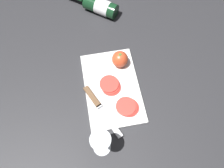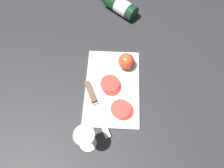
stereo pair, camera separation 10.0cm
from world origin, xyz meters
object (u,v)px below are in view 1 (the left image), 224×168
wine_glass (101,142)px  wine_bottle (99,6)px  knife (95,101)px  tomato_slice_stack_near (110,85)px  whole_tomato (120,59)px  tomato_slice_stack_far (127,107)px

wine_glass → wine_bottle: bearing=-8.2°
wine_bottle → knife: (-0.55, 0.10, -0.02)m
wine_bottle → tomato_slice_stack_near: size_ratio=2.78×
tomato_slice_stack_near → knife: bearing=128.9°
knife → tomato_slice_stack_near: bearing=104.0°
whole_tomato → knife: whole_tomato is taller
wine_glass → knife: 0.22m
wine_bottle → tomato_slice_stack_near: (-0.49, 0.02, -0.02)m
wine_glass → knife: wine_glass is taller
wine_glass → tomato_slice_stack_far: wine_glass is taller
wine_glass → whole_tomato: (0.38, -0.15, -0.05)m
tomato_slice_stack_near → tomato_slice_stack_far: 0.13m
tomato_slice_stack_far → tomato_slice_stack_near: bearing=25.6°
wine_bottle → tomato_slice_stack_far: (-0.60, -0.03, -0.02)m
whole_tomato → tomato_slice_stack_near: (-0.12, 0.07, -0.03)m
tomato_slice_stack_far → wine_bottle: bearing=3.0°
tomato_slice_stack_near → tomato_slice_stack_far: (-0.12, -0.06, 0.00)m
knife → tomato_slice_stack_near: (0.06, -0.08, 0.00)m
wine_bottle → whole_tomato: (-0.37, -0.04, 0.01)m
knife → tomato_slice_stack_far: tomato_slice_stack_far is taller
tomato_slice_stack_near → tomato_slice_stack_far: size_ratio=0.99×
tomato_slice_stack_near → whole_tomato: bearing=-30.6°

